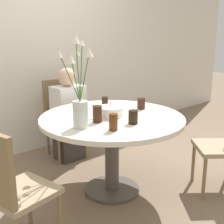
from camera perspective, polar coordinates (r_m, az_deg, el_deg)
ground_plane at (r=3.02m, az=0.00°, el=-14.16°), size 16.00×16.00×0.00m
wall_back at (r=3.84m, az=-14.72°, el=12.03°), size 8.00×0.05×2.60m
dining_table at (r=2.78m, az=0.00°, el=-3.37°), size 1.27×1.27×0.72m
chair_far_back at (r=3.69m, az=-8.98°, el=-0.32°), size 0.45×0.45×0.90m
chair_near_front at (r=2.15m, az=-18.03°, el=-12.69°), size 0.47×0.47×0.90m
birthday_cake at (r=2.73m, az=-0.26°, el=0.08°), size 0.22×0.22×0.13m
flower_vase at (r=2.39m, az=-5.95°, el=2.51°), size 0.26×0.29×0.70m
side_plate at (r=2.72m, az=-5.07°, el=-0.89°), size 0.21×0.21×0.01m
drink_glass_0 at (r=2.99m, az=5.36°, el=1.55°), size 0.08×0.08×0.10m
drink_glass_1 at (r=2.52m, az=3.88°, el=-0.92°), size 0.08×0.08×0.11m
drink_glass_2 at (r=2.35m, az=0.24°, el=-1.85°), size 0.07×0.07×0.13m
drink_glass_3 at (r=2.56m, az=-2.71°, el=-0.37°), size 0.08×0.08×0.14m
drink_glass_4 at (r=3.02m, az=-1.31°, el=1.79°), size 0.06×0.06×0.11m
person_woman at (r=3.55m, az=-7.91°, el=-1.01°), size 0.34×0.24×1.06m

